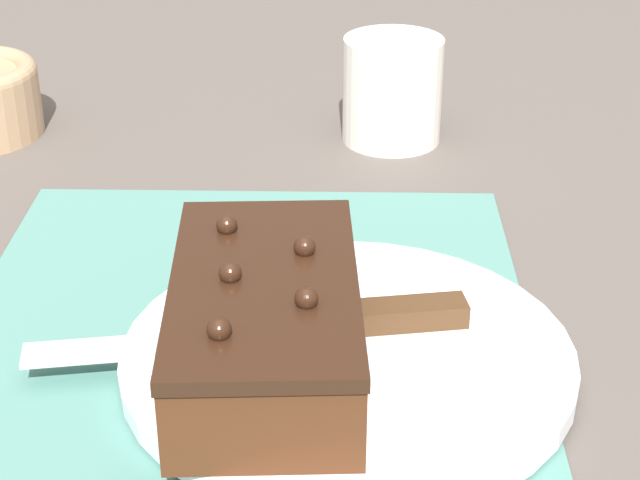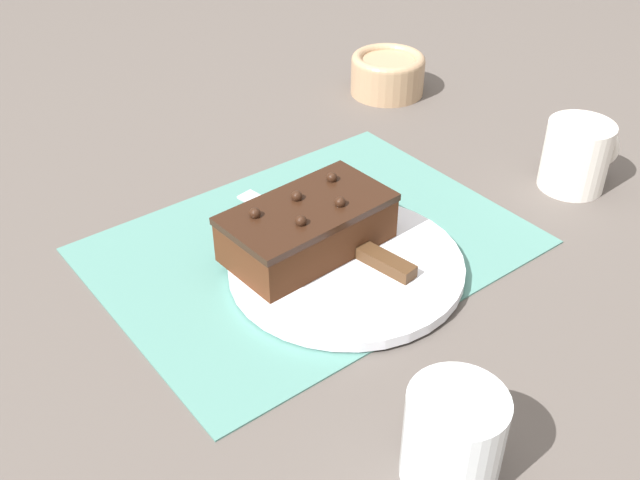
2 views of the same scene
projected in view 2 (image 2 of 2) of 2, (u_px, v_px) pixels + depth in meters
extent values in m
plane|color=#544C47|center=(311.00, 246.00, 0.84)|extent=(3.00, 3.00, 0.00)
cube|color=slate|center=(311.00, 245.00, 0.84)|extent=(0.46, 0.34, 0.00)
cylinder|color=white|center=(349.00, 264.00, 0.80)|extent=(0.25, 0.25, 0.01)
cube|color=#472614|center=(308.00, 230.00, 0.80)|extent=(0.18, 0.10, 0.05)
cube|color=black|center=(307.00, 209.00, 0.78)|extent=(0.19, 0.11, 0.01)
sphere|color=black|center=(254.00, 213.00, 0.77)|extent=(0.01, 0.01, 0.01)
sphere|color=black|center=(301.00, 221.00, 0.75)|extent=(0.01, 0.01, 0.01)
sphere|color=black|center=(294.00, 195.00, 0.79)|extent=(0.01, 0.01, 0.01)
sphere|color=black|center=(340.00, 202.00, 0.78)|extent=(0.01, 0.01, 0.01)
sphere|color=black|center=(332.00, 178.00, 0.82)|extent=(0.01, 0.01, 0.01)
cube|color=#472D19|center=(381.00, 260.00, 0.79)|extent=(0.03, 0.08, 0.01)
cube|color=#B7BABF|center=(297.00, 219.00, 0.86)|extent=(0.05, 0.17, 0.00)
cylinder|color=white|center=(453.00, 438.00, 0.57)|extent=(0.08, 0.08, 0.09)
cylinder|color=tan|center=(387.00, 76.00, 1.16)|extent=(0.11, 0.11, 0.05)
torus|color=tan|center=(388.00, 60.00, 1.15)|extent=(0.11, 0.11, 0.02)
cylinder|color=silver|center=(576.00, 156.00, 0.92)|extent=(0.08, 0.08, 0.09)
torus|color=silver|center=(598.00, 144.00, 0.95)|extent=(0.01, 0.06, 0.06)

